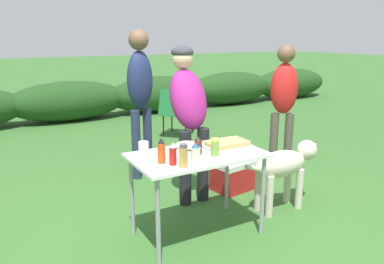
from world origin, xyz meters
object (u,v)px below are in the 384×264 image
standing_person_in_dark_puffer (189,108)px  standing_person_in_navy_coat (140,89)px  hot_sauce_bottle (161,151)px  ketchup_bottle (173,154)px  bbq_sauce_bottle (199,146)px  cooler_box (235,175)px  folding_table (198,162)px  standing_person_in_olive_jacket (284,97)px  mayo_bottle (196,154)px  camp_chair_green_behind_table (176,110)px  relish_jar (215,147)px  food_tray (227,144)px  spice_jar (183,156)px  paper_cup_stack (144,151)px  mixing_bowl (187,145)px  plate_stack (177,155)px  dog (285,165)px

standing_person_in_dark_puffer → standing_person_in_navy_coat: standing_person_in_navy_coat is taller
hot_sauce_bottle → ketchup_bottle: bearing=-54.1°
bbq_sauce_bottle → standing_person_in_navy_coat: bearing=85.8°
hot_sauce_bottle → cooler_box: 1.58m
bbq_sauce_bottle → cooler_box: 1.27m
folding_table → standing_person_in_olive_jacket: bearing=26.0°
mayo_bottle → ketchup_bottle: (-0.15, 0.08, 0.00)m
camp_chair_green_behind_table → cooler_box: size_ratio=1.59×
ketchup_bottle → standing_person_in_navy_coat: size_ratio=0.10×
camp_chair_green_behind_table → mayo_bottle: bearing=-67.2°
relish_jar → standing_person_in_dark_puffer: 0.86m
ketchup_bottle → standing_person_in_olive_jacket: (1.98, 0.97, 0.14)m
food_tray → bbq_sauce_bottle: (-0.32, -0.04, 0.05)m
spice_jar → paper_cup_stack: bearing=122.4°
mixing_bowl → bbq_sauce_bottle: size_ratio=1.46×
mayo_bottle → bbq_sauce_bottle: bearing=54.9°
food_tray → hot_sauce_bottle: 0.69m
hot_sauce_bottle → standing_person_in_navy_coat: size_ratio=0.11×
mayo_bottle → standing_person_in_dark_puffer: size_ratio=0.11×
relish_jar → standing_person_in_dark_puffer: standing_person_in_dark_puffer is taller
food_tray → standing_person_in_olive_jacket: bearing=29.9°
food_tray → plate_stack: food_tray is taller
relish_jar → food_tray: bearing=34.1°
standing_person_in_navy_coat → dog: bearing=-78.4°
bbq_sauce_bottle → standing_person_in_navy_coat: size_ratio=0.09×
camp_chair_green_behind_table → dog: bearing=-48.8°
food_tray → relish_jar: bearing=-145.9°
folding_table → spice_jar: spice_jar is taller
ketchup_bottle → bbq_sauce_bottle: ketchup_bottle is taller
mixing_bowl → relish_jar: 0.30m
paper_cup_stack → cooler_box: size_ratio=0.28×
mixing_bowl → dog: size_ratio=0.24×
hot_sauce_bottle → ketchup_bottle: hot_sauce_bottle is taller
food_tray → bbq_sauce_bottle: 0.32m
paper_cup_stack → bbq_sauce_bottle: 0.46m
food_tray → cooler_box: size_ratio=0.77×
ketchup_bottle → standing_person_in_navy_coat: standing_person_in_navy_coat is taller
folding_table → cooler_box: 1.20m
bbq_sauce_bottle → plate_stack: bearing=174.7°
folding_table → dog: (1.01, 0.03, -0.21)m
mixing_bowl → mayo_bottle: mayo_bottle is taller
ketchup_bottle → camp_chair_green_behind_table: ketchup_bottle is taller
folding_table → cooler_box: folding_table is taller
food_tray → standing_person_in_dark_puffer: size_ratio=0.25×
cooler_box → standing_person_in_navy_coat: bearing=-57.9°
mixing_bowl → ketchup_bottle: (-0.29, -0.31, 0.05)m
food_tray → camp_chair_green_behind_table: (1.01, 2.99, -0.30)m
paper_cup_stack → standing_person_in_dark_puffer: (0.75, 0.63, 0.17)m
mayo_bottle → dog: bearing=12.6°
relish_jar → spice_jar: bearing=-161.8°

